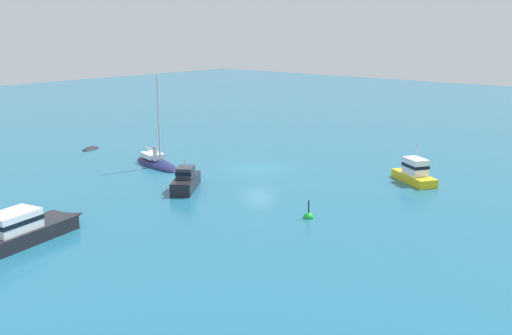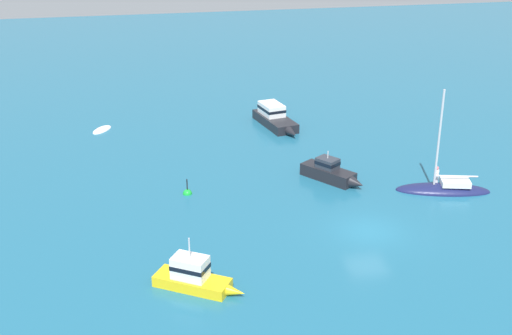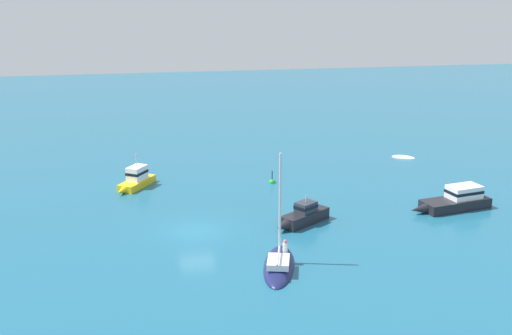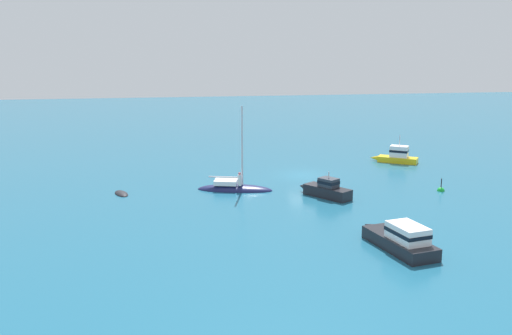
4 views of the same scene
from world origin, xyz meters
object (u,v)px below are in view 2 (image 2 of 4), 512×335
Objects in this scene: tender at (102,130)px; launch at (275,118)px; ketch at (444,189)px; channel_buoy at (187,194)px; motor_cruiser at (194,276)px; motor_cruiser_1 at (331,173)px.

launch reaches higher than tender.
ketch reaches higher than tender.
ketch is (-15.97, -8.33, -0.60)m from launch.
launch is 15.81m from channel_buoy.
ketch reaches higher than launch.
tender is at bearing -108.41° from launch.
launch is at bearing 115.99° from tender.
motor_cruiser is 20.36m from ketch.
motor_cruiser_1 is 3.38× the size of channel_buoy.
launch is 1.47× the size of motor_cruiser.
tender is 0.37× the size of launch.
motor_cruiser_1 is (-14.40, -16.20, 0.62)m from tender.
channel_buoy is (-12.88, 9.14, -0.70)m from launch.
channel_buoy is (-0.21, 10.33, -0.61)m from motor_cruiser_1.
ketch is 5.49× the size of channel_buoy.
ketch reaches higher than motor_cruiser.
motor_cruiser_1 is (3.29, 7.14, 0.51)m from ketch.
launch is 1.46× the size of motor_cruiser_1.
launch is 18.02m from ketch.
motor_cruiser is at bearing 40.19° from ketch.
tender is 26.88m from motor_cruiser.
motor_cruiser_1 is at bearing -6.44° from launch.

